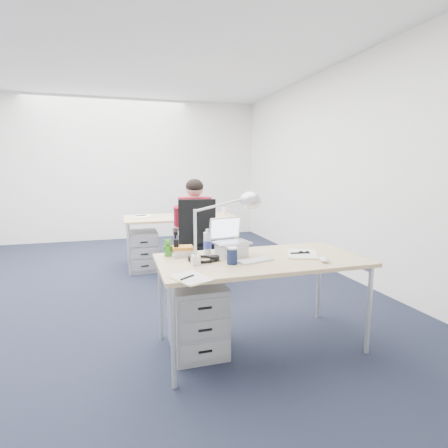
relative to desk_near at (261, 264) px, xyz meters
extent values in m
plane|color=black|center=(-1.18, 1.41, -0.68)|extent=(7.00, 7.00, 0.00)
cube|color=white|center=(-1.18, 4.91, 0.72)|extent=(6.00, 0.02, 2.80)
cube|color=white|center=(1.82, 1.41, 0.72)|extent=(0.02, 7.00, 2.80)
cube|color=white|center=(-1.18, 1.41, 2.12)|extent=(6.00, 7.00, 0.01)
cube|color=tan|center=(0.00, 0.00, 0.03)|extent=(1.60, 0.80, 0.03)
cylinder|color=#B7BABC|center=(-0.75, -0.35, -0.33)|extent=(0.04, 0.04, 0.70)
cylinder|color=#B7BABC|center=(0.75, -0.35, -0.33)|extent=(0.04, 0.04, 0.70)
cylinder|color=#B7BABC|center=(-0.75, 0.35, -0.33)|extent=(0.04, 0.04, 0.70)
cylinder|color=#B7BABC|center=(0.75, 0.35, -0.33)|extent=(0.04, 0.04, 0.70)
cube|color=tan|center=(-0.19, 2.61, 0.03)|extent=(1.60, 0.80, 0.03)
cylinder|color=#B7BABC|center=(-0.94, 2.26, -0.33)|extent=(0.04, 0.04, 0.70)
cylinder|color=#B7BABC|center=(0.56, 2.26, -0.33)|extent=(0.04, 0.04, 0.70)
cylinder|color=#B7BABC|center=(-0.94, 2.96, -0.33)|extent=(0.04, 0.04, 0.70)
cylinder|color=#B7BABC|center=(0.56, 2.96, -0.33)|extent=(0.04, 0.04, 0.70)
cylinder|color=black|center=(-0.15, 1.75, -0.42)|extent=(0.05, 0.05, 0.42)
cube|color=black|center=(-0.15, 1.75, -0.21)|extent=(0.51, 0.51, 0.07)
cube|color=black|center=(-0.17, 1.52, 0.13)|extent=(0.44, 0.10, 0.52)
cube|color=maroon|center=(-0.15, 1.76, 0.12)|extent=(0.43, 0.27, 0.55)
sphere|color=tan|center=(-0.15, 1.76, 0.50)|extent=(0.21, 0.21, 0.21)
cube|color=#989A9D|center=(-0.50, 0.09, -0.41)|extent=(0.40, 0.50, 0.55)
cube|color=#989A9D|center=(-0.75, 2.51, -0.41)|extent=(0.40, 0.50, 0.55)
cube|color=white|center=(-0.08, -0.07, 0.05)|extent=(0.30, 0.19, 0.01)
ellipsoid|color=white|center=(0.41, -0.24, 0.07)|extent=(0.08, 0.12, 0.04)
cylinder|color=#151F44|center=(-0.27, -0.09, 0.11)|extent=(0.08, 0.08, 0.13)
cylinder|color=silver|center=(-0.37, 0.25, 0.15)|extent=(0.08, 0.08, 0.21)
cube|color=silver|center=(-0.57, 0.25, 0.09)|extent=(0.20, 0.16, 0.08)
cube|color=black|center=(-0.63, 0.25, 0.12)|extent=(0.04, 0.04, 0.14)
cube|color=#DECE80|center=(-0.64, -0.35, 0.05)|extent=(0.26, 0.30, 0.01)
cube|color=#DECE80|center=(0.36, 0.01, 0.05)|extent=(0.34, 0.39, 0.01)
cylinder|color=white|center=(0.48, 2.57, 0.10)|extent=(0.08, 0.08, 0.11)
cube|color=white|center=(-0.73, 2.73, 0.05)|extent=(0.30, 0.38, 0.01)
camera|label=1|loc=(-1.05, -2.45, 0.74)|focal=28.00mm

